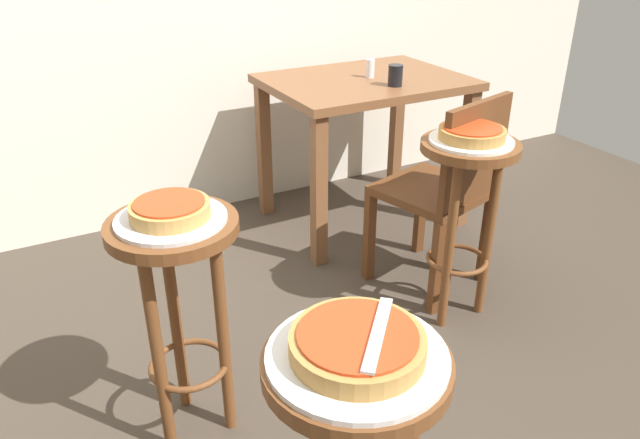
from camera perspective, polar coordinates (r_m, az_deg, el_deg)
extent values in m
plane|color=#42382D|center=(2.10, -3.46, -17.58)|extent=(6.00, 6.00, 0.00)
cylinder|color=brown|center=(1.16, 3.47, -13.62)|extent=(0.36, 0.36, 0.03)
cylinder|color=silver|center=(1.14, 3.51, -12.72)|extent=(0.34, 0.34, 0.01)
cylinder|color=#B78442|center=(1.13, 3.54, -11.71)|extent=(0.25, 0.25, 0.04)
cylinder|color=red|center=(1.11, 3.58, -10.78)|extent=(0.22, 0.22, 0.01)
cylinder|color=brown|center=(1.67, -13.77, -0.68)|extent=(0.36, 0.36, 0.03)
cylinder|color=brown|center=(1.95, -13.51, -8.92)|extent=(0.04, 0.04, 0.70)
cylinder|color=brown|center=(1.81, -14.99, -12.47)|extent=(0.04, 0.04, 0.70)
cylinder|color=brown|center=(1.84, -9.11, -10.91)|extent=(0.04, 0.04, 0.70)
torus|color=brown|center=(1.93, -12.22, -13.20)|extent=(0.24, 0.24, 0.02)
cylinder|color=silver|center=(1.66, -13.86, 0.04)|extent=(0.30, 0.30, 0.01)
cylinder|color=tan|center=(1.65, -13.96, 0.84)|extent=(0.21, 0.21, 0.04)
cylinder|color=red|center=(1.64, -14.05, 1.56)|extent=(0.19, 0.19, 0.01)
cylinder|color=brown|center=(2.26, 13.99, 6.68)|extent=(0.36, 0.36, 0.03)
cylinder|color=brown|center=(2.48, 11.39, -0.46)|extent=(0.04, 0.04, 0.70)
cylinder|color=brown|center=(2.31, 12.10, -2.65)|extent=(0.04, 0.04, 0.70)
cylinder|color=brown|center=(2.43, 15.61, -1.55)|extent=(0.04, 0.04, 0.70)
torus|color=brown|center=(2.46, 12.79, -3.68)|extent=(0.24, 0.24, 0.02)
cylinder|color=white|center=(2.25, 14.06, 7.24)|extent=(0.30, 0.30, 0.01)
cylinder|color=#B78442|center=(2.25, 14.13, 7.86)|extent=(0.24, 0.24, 0.04)
cylinder|color=red|center=(2.24, 14.20, 8.42)|extent=(0.21, 0.21, 0.01)
cube|color=brown|center=(3.02, 4.30, 12.79)|extent=(0.94, 0.71, 0.04)
cube|color=brown|center=(2.69, -0.10, 2.54)|extent=(0.06, 0.06, 0.72)
cube|color=brown|center=(3.14, 13.55, 5.47)|extent=(0.06, 0.06, 0.72)
cube|color=brown|center=(3.20, -5.28, 6.48)|extent=(0.06, 0.06, 0.72)
cube|color=brown|center=(3.59, 7.22, 8.67)|extent=(0.06, 0.06, 0.72)
cylinder|color=black|center=(2.87, 7.12, 13.33)|extent=(0.07, 0.07, 0.10)
cylinder|color=white|center=(3.01, 4.75, 14.00)|extent=(0.04, 0.04, 0.09)
cube|color=#5B3319|center=(2.57, 10.53, 2.71)|extent=(0.49, 0.49, 0.04)
cube|color=#5B3319|center=(2.40, 14.41, 6.14)|extent=(0.39, 0.14, 0.40)
cube|color=#5B3319|center=(2.90, 9.44, 0.72)|extent=(0.04, 0.04, 0.42)
cube|color=#5B3319|center=(2.64, 4.67, -1.66)|extent=(0.04, 0.04, 0.42)
cube|color=#5B3319|center=(2.72, 15.42, -1.71)|extent=(0.04, 0.04, 0.42)
cube|color=#5B3319|center=(2.46, 10.94, -4.53)|extent=(0.04, 0.04, 0.42)
cube|color=silver|center=(1.11, 5.48, -10.61)|extent=(0.17, 0.18, 0.01)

